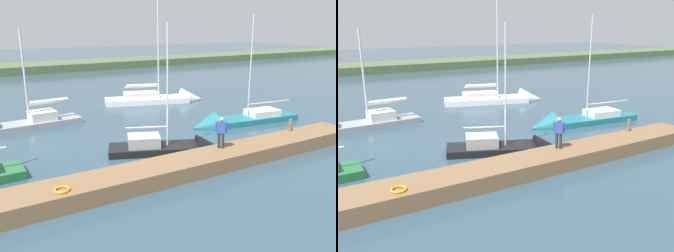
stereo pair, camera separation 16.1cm
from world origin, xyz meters
The scene contains 10 objects.
ground_plane centered at (0.00, 0.00, 0.00)m, with size 200.00×200.00×0.00m, color #2D4756.
far_shoreline centered at (0.00, -41.43, 0.00)m, with size 180.00×8.00×2.40m, color #4C603D.
dock_pier centered at (0.00, 4.24, 0.39)m, with size 24.19×2.07×0.78m, color brown.
mooring_post_near centered at (-8.47, 3.52, 1.15)m, with size 0.20×0.20×0.74m, color brown.
life_ring_buoy centered at (5.92, 4.66, 0.83)m, with size 0.66×0.66×0.10m, color orange.
sailboat_outer_mooring centered at (5.51, -8.33, 0.19)m, with size 7.59×2.43×7.83m.
sailboat_inner_slip centered at (-7.92, -11.13, 0.22)m, with size 9.61×4.77×11.88m.
sailboat_near_dock centered at (-1.51, 1.19, 0.12)m, with size 6.92×4.22×8.16m.
sailboat_mid_channel centered at (-8.54, -1.56, 0.13)m, with size 8.90×3.00×8.76m.
person_on_dock centered at (-2.73, 3.87, 1.76)m, with size 0.47×0.50×1.70m.
Camera 2 is at (8.77, 18.02, 7.14)m, focal length 38.23 mm.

